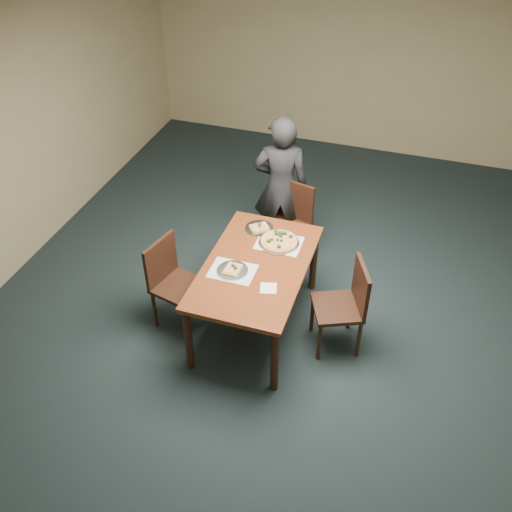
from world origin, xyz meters
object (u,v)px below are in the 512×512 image
(chair_far, at_px, (290,219))
(slice_plate_near, at_px, (233,270))
(chair_right, at_px, (346,302))
(dining_table, at_px, (256,272))
(pizza_pan, at_px, (279,241))
(chair_left, at_px, (172,279))
(diner, at_px, (281,187))
(slice_plate_far, at_px, (259,228))

(chair_far, xyz_separation_m, slice_plate_near, (-0.19, -1.25, 0.25))
(chair_far, xyz_separation_m, chair_right, (0.82, -1.08, 0.00))
(dining_table, height_order, pizza_pan, pizza_pan)
(chair_left, distance_m, chair_right, 1.62)
(chair_left, relative_size, chair_right, 1.00)
(pizza_pan, xyz_separation_m, slice_plate_near, (-0.27, -0.52, -0.01))
(chair_left, height_order, pizza_pan, chair_left)
(diner, bearing_deg, dining_table, 81.91)
(pizza_pan, relative_size, slice_plate_far, 1.36)
(chair_far, bearing_deg, pizza_pan, -68.62)
(diner, bearing_deg, chair_far, 121.86)
(chair_left, relative_size, pizza_pan, 2.39)
(chair_left, bearing_deg, chair_far, -18.39)
(chair_far, relative_size, slice_plate_far, 3.25)
(chair_right, bearing_deg, pizza_pan, -139.00)
(diner, relative_size, pizza_pan, 4.20)
(pizza_pan, bearing_deg, chair_far, 96.70)
(chair_left, bearing_deg, slice_plate_near, -74.42)
(chair_far, xyz_separation_m, diner, (-0.16, 0.15, 0.28))
(chair_far, relative_size, diner, 0.57)
(diner, height_order, slice_plate_near, diner)
(chair_right, height_order, pizza_pan, chair_right)
(dining_table, distance_m, chair_left, 0.80)
(pizza_pan, bearing_deg, chair_left, -148.13)
(diner, relative_size, slice_plate_far, 5.72)
(chair_left, xyz_separation_m, diner, (0.63, 1.43, 0.28))
(chair_far, height_order, chair_right, same)
(chair_right, relative_size, pizza_pan, 2.39)
(chair_left, height_order, diner, diner)
(dining_table, xyz_separation_m, chair_left, (-0.77, -0.17, -0.14))
(dining_table, relative_size, chair_right, 1.65)
(dining_table, relative_size, diner, 0.94)
(chair_far, xyz_separation_m, pizza_pan, (0.09, -0.73, 0.26))
(dining_table, relative_size, slice_plate_near, 5.36)
(dining_table, distance_m, chair_right, 0.85)
(diner, distance_m, slice_plate_far, 0.73)
(chair_right, distance_m, diner, 1.60)
(chair_left, distance_m, slice_plate_near, 0.65)
(chair_far, bearing_deg, dining_table, -76.33)
(diner, distance_m, pizza_pan, 0.91)
(dining_table, height_order, chair_right, chair_right)
(slice_plate_near, xyz_separation_m, slice_plate_far, (0.03, 0.68, -0.00))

